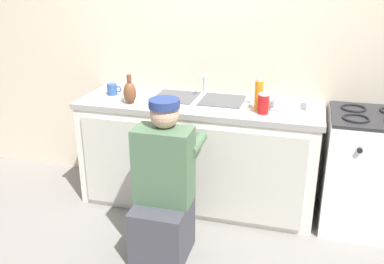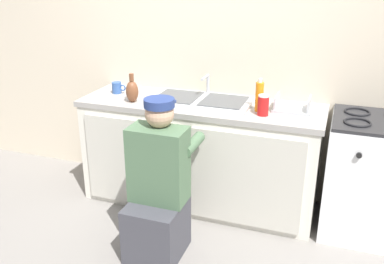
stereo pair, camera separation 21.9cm
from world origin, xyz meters
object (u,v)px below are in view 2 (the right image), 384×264
(stove_range, at_px, (369,177))
(soap_bottle_orange, at_px, (259,96))
(vase_decorative, at_px, (132,91))
(dish_rack_tray, at_px, (292,107))
(soda_cup_red, at_px, (263,105))
(sink_double_basin, at_px, (201,100))
(plumber_person, at_px, (158,192))
(coffee_mug, at_px, (117,88))

(stove_range, xyz_separation_m, soap_bottle_orange, (-0.83, -0.05, 0.54))
(vase_decorative, relative_size, dish_rack_tray, 0.82)
(soda_cup_red, xyz_separation_m, vase_decorative, (-1.04, -0.02, 0.01))
(soda_cup_red, bearing_deg, sink_double_basin, 165.20)
(plumber_person, bearing_deg, stove_range, 29.08)
(stove_range, distance_m, plumber_person, 1.55)
(sink_double_basin, relative_size, vase_decorative, 3.48)
(soap_bottle_orange, bearing_deg, plumber_person, -126.79)
(coffee_mug, bearing_deg, vase_decorative, -37.44)
(vase_decorative, bearing_deg, soap_bottle_orange, 6.09)
(soda_cup_red, height_order, vase_decorative, vase_decorative)
(dish_rack_tray, bearing_deg, stove_range, -4.11)
(stove_range, bearing_deg, plumber_person, -150.92)
(plumber_person, bearing_deg, sink_double_basin, 86.40)
(sink_double_basin, distance_m, plumber_person, 0.87)
(soap_bottle_orange, bearing_deg, dish_rack_tray, 22.31)
(plumber_person, relative_size, vase_decorative, 4.80)
(soda_cup_red, height_order, dish_rack_tray, soda_cup_red)
(soap_bottle_orange, bearing_deg, soda_cup_red, -60.48)
(plumber_person, height_order, vase_decorative, vase_decorative)
(stove_range, height_order, dish_rack_tray, dish_rack_tray)
(soda_cup_red, xyz_separation_m, coffee_mug, (-1.27, 0.16, -0.03))
(soap_bottle_orange, distance_m, vase_decorative, 1.00)
(vase_decorative, bearing_deg, soda_cup_red, 1.29)
(plumber_person, height_order, dish_rack_tray, plumber_person)
(sink_double_basin, xyz_separation_m, stove_range, (1.30, -0.00, -0.45))
(plumber_person, xyz_separation_m, soda_cup_red, (0.57, 0.62, 0.49))
(sink_double_basin, distance_m, coffee_mug, 0.75)
(sink_double_basin, xyz_separation_m, plumber_person, (-0.05, -0.75, -0.44))
(sink_double_basin, distance_m, vase_decorative, 0.55)
(sink_double_basin, bearing_deg, stove_range, -0.10)
(coffee_mug, height_order, dish_rack_tray, dish_rack_tray)
(plumber_person, bearing_deg, soap_bottle_orange, 53.21)
(soda_cup_red, bearing_deg, stove_range, 9.83)
(plumber_person, bearing_deg, vase_decorative, 128.39)
(vase_decorative, bearing_deg, sink_double_basin, 17.32)
(sink_double_basin, distance_m, soda_cup_red, 0.54)
(soap_bottle_orange, xyz_separation_m, coffee_mug, (-1.23, 0.08, -0.07))
(sink_double_basin, height_order, vase_decorative, vase_decorative)
(stove_range, relative_size, soda_cup_red, 5.95)
(stove_range, bearing_deg, soda_cup_red, -170.17)
(sink_double_basin, height_order, dish_rack_tray, sink_double_basin)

